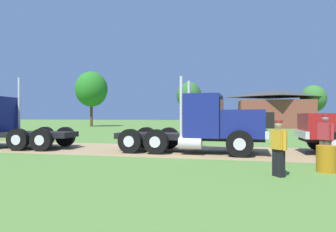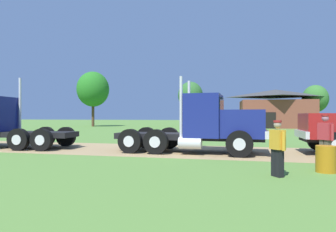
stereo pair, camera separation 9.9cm
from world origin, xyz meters
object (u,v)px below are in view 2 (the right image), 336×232
at_px(truck_foreground_white, 208,125).
at_px(visitor_walking_mid, 277,147).
at_px(visitor_standing_near, 325,137).
at_px(steel_barrel, 326,159).
at_px(shed_building, 276,109).

distance_m(truck_foreground_white, visitor_walking_mid, 5.40).
distance_m(visitor_standing_near, steel_barrel, 1.85).
bearing_deg(truck_foreground_white, shed_building, 77.39).
distance_m(visitor_standing_near, shed_building, 33.09).
height_order(visitor_standing_near, visitor_walking_mid, visitor_standing_near).
bearing_deg(visitor_walking_mid, truck_foreground_white, 116.71).
xyz_separation_m(steel_barrel, shed_building, (2.95, 34.66, 2.25)).
height_order(visitor_walking_mid, steel_barrel, visitor_walking_mid).
bearing_deg(shed_building, truck_foreground_white, -102.61).
xyz_separation_m(visitor_standing_near, steel_barrel, (-0.46, -1.70, -0.57)).
xyz_separation_m(truck_foreground_white, steel_barrel, (3.95, -3.80, -0.89)).
height_order(visitor_walking_mid, shed_building, shed_building).
height_order(truck_foreground_white, shed_building, shed_building).
relative_size(truck_foreground_white, visitor_walking_mid, 4.46).
bearing_deg(visitor_walking_mid, steel_barrel, 33.33).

